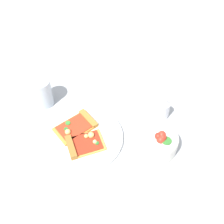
% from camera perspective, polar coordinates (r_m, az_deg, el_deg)
% --- Properties ---
extents(ground_plane, '(2.40, 2.40, 0.00)m').
position_cam_1_polar(ground_plane, '(0.98, -4.69, -2.78)').
color(ground_plane, '#B2B7BC').
rests_on(ground_plane, ground).
extents(plate, '(0.26, 0.26, 0.01)m').
position_cam_1_polar(plate, '(0.95, -5.77, -5.08)').
color(plate, white).
rests_on(plate, ground_plane).
extents(pizza_slice_near, '(0.14, 0.12, 0.03)m').
position_cam_1_polar(pizza_slice_near, '(0.92, -5.80, -6.32)').
color(pizza_slice_near, gold).
rests_on(pizza_slice_near, plate).
extents(pizza_slice_far, '(0.15, 0.15, 0.03)m').
position_cam_1_polar(pizza_slice_far, '(0.96, -6.88, -2.72)').
color(pizza_slice_far, gold).
rests_on(pizza_slice_far, plate).
extents(salad_bowl, '(0.11, 0.11, 0.09)m').
position_cam_1_polar(salad_bowl, '(0.91, 9.32, -6.00)').
color(salad_bowl, white).
rests_on(salad_bowl, ground_plane).
extents(soda_glass, '(0.07, 0.07, 0.11)m').
position_cam_1_polar(soda_glass, '(1.04, -13.61, 3.71)').
color(soda_glass, silver).
rests_on(soda_glass, ground_plane).
extents(paper_napkin, '(0.16, 0.17, 0.00)m').
position_cam_1_polar(paper_napkin, '(1.10, 0.78, 4.93)').
color(paper_napkin, white).
rests_on(paper_napkin, ground_plane).
extents(pepper_shaker, '(0.03, 0.03, 0.08)m').
position_cam_1_polar(pepper_shaker, '(0.99, 10.33, 0.54)').
color(pepper_shaker, silver).
rests_on(pepper_shaker, ground_plane).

